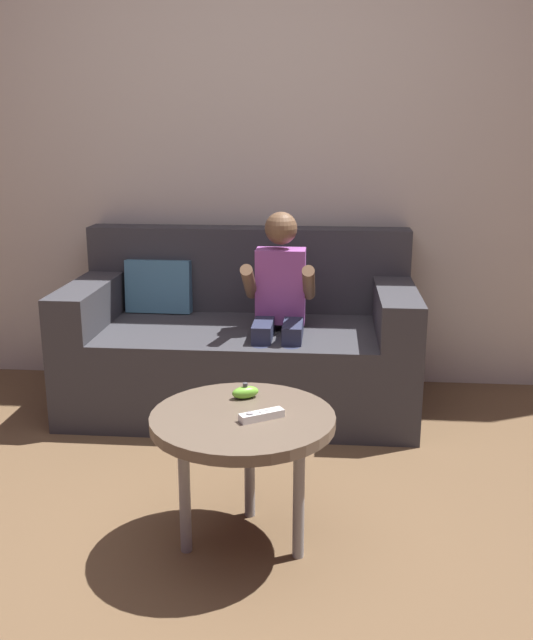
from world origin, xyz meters
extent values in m
plane|color=brown|center=(0.00, 0.00, 0.00)|extent=(8.82, 8.82, 0.00)
cube|color=beige|center=(0.00, 1.92, 1.25)|extent=(4.41, 0.05, 2.50)
cube|color=#38383D|center=(-0.04, 1.47, 0.20)|extent=(1.60, 0.80, 0.40)
cube|color=#38383D|center=(-0.04, 1.79, 0.61)|extent=(1.60, 0.16, 0.42)
cube|color=#38383D|center=(-0.75, 1.47, 0.50)|extent=(0.18, 0.80, 0.20)
cube|color=#38383D|center=(0.68, 1.47, 0.50)|extent=(0.18, 0.80, 0.20)
cube|color=teal|center=(-0.47, 1.71, 0.53)|extent=(0.33, 0.15, 0.27)
cylinder|color=#282D47|center=(0.09, 1.16, 0.20)|extent=(0.07, 0.07, 0.40)
cylinder|color=#282D47|center=(0.22, 1.16, 0.20)|extent=(0.07, 0.07, 0.40)
cube|color=#282D47|center=(0.09, 1.30, 0.44)|extent=(0.08, 0.28, 0.08)
cube|color=#282D47|center=(0.22, 1.30, 0.44)|extent=(0.08, 0.28, 0.08)
cube|color=#994C9E|center=(0.15, 1.43, 0.61)|extent=(0.22, 0.13, 0.34)
cylinder|color=brown|center=(0.02, 1.31, 0.65)|extent=(0.05, 0.24, 0.19)
cylinder|color=brown|center=(0.28, 1.31, 0.65)|extent=(0.05, 0.24, 0.19)
sphere|color=brown|center=(0.15, 1.43, 0.87)|extent=(0.15, 0.15, 0.15)
cylinder|color=brown|center=(0.11, 0.30, 0.43)|extent=(0.57, 0.57, 0.04)
cylinder|color=gray|center=(-0.06, 0.25, 0.21)|extent=(0.04, 0.04, 0.41)
cylinder|color=gray|center=(0.29, 0.25, 0.21)|extent=(0.04, 0.04, 0.41)
cylinder|color=gray|center=(0.11, 0.48, 0.21)|extent=(0.04, 0.04, 0.41)
cube|color=white|center=(0.18, 0.27, 0.46)|extent=(0.14, 0.10, 0.02)
cylinder|color=#99999E|center=(0.14, 0.25, 0.47)|extent=(0.02, 0.02, 0.00)
cylinder|color=silver|center=(0.17, 0.27, 0.47)|extent=(0.01, 0.01, 0.00)
cylinder|color=silver|center=(0.19, 0.28, 0.47)|extent=(0.01, 0.01, 0.00)
ellipsoid|color=#72C638|center=(0.11, 0.44, 0.47)|extent=(0.10, 0.08, 0.04)
cylinder|color=#4C4C51|center=(0.11, 0.44, 0.49)|extent=(0.02, 0.02, 0.01)
camera|label=1|loc=(0.36, -1.69, 1.29)|focal=39.64mm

